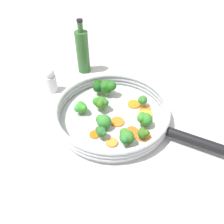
{
  "coord_description": "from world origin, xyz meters",
  "views": [
    {
      "loc": [
        0.09,
        0.49,
        0.5
      ],
      "look_at": [
        0.0,
        0.0,
        0.03
      ],
      "focal_mm": 35.0,
      "sensor_mm": 36.0,
      "label": 1
    }
  ],
  "objects": [
    {
      "name": "carrot_slice_3",
      "position": [
        -0.04,
        0.09,
        0.02
      ],
      "size": [
        0.04,
        0.04,
        0.0
      ],
      "primitive_type": "cylinder",
      "rotation": [
        0.0,
        0.0,
        1.54
      ],
      "color": "orange",
      "rests_on": "skillet"
    },
    {
      "name": "salt_shaker",
      "position": [
        0.19,
        -0.18,
        0.05
      ],
      "size": [
        0.04,
        0.04,
        0.09
      ],
      "color": "silver",
      "rests_on": "ground_plane"
    },
    {
      "name": "carrot_slice_7",
      "position": [
        -0.11,
        -0.01,
        0.02
      ],
      "size": [
        0.04,
        0.04,
        0.0
      ],
      "primitive_type": "cylinder",
      "rotation": [
        0.0,
        0.0,
        4.62
      ],
      "color": "orange",
      "rests_on": "skillet"
    },
    {
      "name": "skillet_rim_wall",
      "position": [
        0.0,
        0.0,
        0.04
      ],
      "size": [
        0.36,
        0.36,
        0.04
      ],
      "color": "#B0B5BB",
      "rests_on": "skillet"
    },
    {
      "name": "skillet",
      "position": [
        0.0,
        0.0,
        0.01
      ],
      "size": [
        0.35,
        0.35,
        0.01
      ],
      "primitive_type": "cylinder",
      "color": "#B2B5B7",
      "rests_on": "ground_plane"
    },
    {
      "name": "broccoli_floret_1",
      "position": [
        -0.02,
        0.12,
        0.05
      ],
      "size": [
        0.04,
        0.05,
        0.05
      ],
      "color": "#8DA86D",
      "rests_on": "skillet"
    },
    {
      "name": "carrot_slice_5",
      "position": [
        0.02,
        0.11,
        0.02
      ],
      "size": [
        0.05,
        0.05,
        0.01
      ],
      "primitive_type": "cylinder",
      "rotation": [
        0.0,
        0.0,
        2.38
      ],
      "color": "orange",
      "rests_on": "skillet"
    },
    {
      "name": "broccoli_floret_4",
      "position": [
        0.05,
        0.09,
        0.04
      ],
      "size": [
        0.03,
        0.03,
        0.04
      ],
      "color": "#7AA055",
      "rests_on": "skillet"
    },
    {
      "name": "broccoli_floret_7",
      "position": [
        -0.07,
        0.11,
        0.04
      ],
      "size": [
        0.03,
        0.03,
        0.04
      ],
      "color": "#6C9148",
      "rests_on": "skillet"
    },
    {
      "name": "broccoli_floret_6",
      "position": [
        0.04,
        0.04,
        0.04
      ],
      "size": [
        0.05,
        0.04,
        0.05
      ],
      "color": "#7DA864",
      "rests_on": "skillet"
    },
    {
      "name": "skillet_handle",
      "position": [
        -0.21,
        0.16,
        0.03
      ],
      "size": [
        0.16,
        0.13,
        0.03
      ],
      "primitive_type": "cylinder",
      "rotation": [
        1.57,
        0.0,
        4.07
      ],
      "color": "black",
      "rests_on": "skillet"
    },
    {
      "name": "carrot_slice_0",
      "position": [
        -0.08,
        -0.04,
        0.02
      ],
      "size": [
        0.06,
        0.06,
        0.01
      ],
      "primitive_type": "cylinder",
      "rotation": [
        0.0,
        0.0,
        2.08
      ],
      "color": "orange",
      "rests_on": "skillet"
    },
    {
      "name": "broccoli_floret_2",
      "position": [
        -0.11,
        -0.02,
        0.04
      ],
      "size": [
        0.03,
        0.03,
        0.04
      ],
      "color": "#7FAA6B",
      "rests_on": "skillet"
    },
    {
      "name": "carrot_slice_6",
      "position": [
        -0.11,
        0.02,
        0.02
      ],
      "size": [
        0.06,
        0.06,
        0.0
      ],
      "primitive_type": "cylinder",
      "rotation": [
        0.0,
        0.0,
        2.7
      ],
      "color": "orange",
      "rests_on": "skillet"
    },
    {
      "name": "broccoli_floret_3",
      "position": [
        0.03,
        -0.12,
        0.05
      ],
      "size": [
        0.04,
        0.05,
        0.05
      ],
      "color": "#7AA24E",
      "rests_on": "skillet"
    },
    {
      "name": "carrot_slice_2",
      "position": [
        -0.05,
        0.08,
        0.02
      ],
      "size": [
        0.04,
        0.04,
        0.01
      ],
      "primitive_type": "cylinder",
      "rotation": [
        0.0,
        0.0,
        0.13
      ],
      "color": "orange",
      "rests_on": "skillet"
    },
    {
      "name": "carrot_slice_8",
      "position": [
        0.07,
        0.07,
        0.02
      ],
      "size": [
        0.04,
        0.04,
        0.0
      ],
      "primitive_type": "cylinder",
      "rotation": [
        0.0,
        0.0,
        3.7
      ],
      "color": "orange",
      "rests_on": "skillet"
    },
    {
      "name": "broccoli_floret_5",
      "position": [
        0.09,
        -0.03,
        0.04
      ],
      "size": [
        0.04,
        0.04,
        0.04
      ],
      "color": "olive",
      "rests_on": "skillet"
    },
    {
      "name": "carrot_slice_4",
      "position": [
        -0.01,
        0.03,
        0.02
      ],
      "size": [
        0.05,
        0.05,
        0.0
      ],
      "primitive_type": "cylinder",
      "rotation": [
        0.0,
        0.0,
        6.06
      ],
      "color": "orange",
      "rests_on": "skillet"
    },
    {
      "name": "broccoli_floret_8",
      "position": [
        -0.09,
        0.06,
        0.04
      ],
      "size": [
        0.05,
        0.05,
        0.05
      ],
      "color": "#6A8F4B",
      "rests_on": "skillet"
    },
    {
      "name": "carrot_slice_1",
      "position": [
        -0.07,
        0.1,
        0.02
      ],
      "size": [
        0.05,
        0.05,
        0.0
      ],
      "primitive_type": "cylinder",
      "rotation": [
        0.0,
        0.0,
        4.65
      ],
      "color": "orange",
      "rests_on": "skillet"
    },
    {
      "name": "skillet_rivet_right",
      "position": [
        -0.15,
        0.06,
        0.02
      ],
      "size": [
        0.01,
        0.01,
        0.01
      ],
      "primitive_type": "sphere",
      "color": "#B0B7B6",
      "rests_on": "skillet"
    },
    {
      "name": "ground_plane",
      "position": [
        0.0,
        0.0,
        0.0
      ],
      "size": [
        4.0,
        4.0,
        0.0
      ],
      "primitive_type": "plane",
      "color": "#BCBCC0"
    },
    {
      "name": "skillet_rivet_left",
      "position": [
        -0.11,
        0.13,
        0.02
      ],
      "size": [
        0.01,
        0.01,
        0.01
      ],
      "primitive_type": "sphere",
      "color": "#AEB5B8",
      "rests_on": "skillet"
    },
    {
      "name": "broccoli_floret_0",
      "position": [
        0.03,
        -0.03,
        0.05
      ],
      "size": [
        0.05,
        0.05,
        0.05
      ],
      "color": "#61904D",
      "rests_on": "skillet"
    },
    {
      "name": "broccoli_floret_9",
      "position": [
        -0.01,
        -0.1,
        0.05
      ],
      "size": [
        0.05,
        0.05,
        0.06
      ],
      "color": "#8CA568",
      "rests_on": "skillet"
    },
    {
      "name": "oil_bottle",
      "position": [
        0.06,
        -0.3,
        0.09
      ],
      "size": [
        0.05,
        0.05,
        0.21
      ],
      "color": "#2D5B28",
      "rests_on": "ground_plane"
    }
  ]
}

